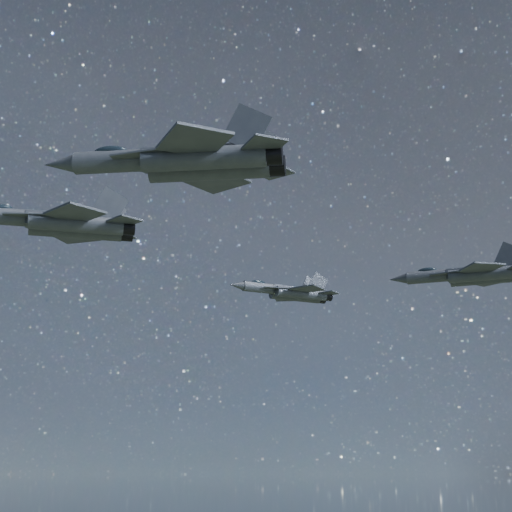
{
  "coord_description": "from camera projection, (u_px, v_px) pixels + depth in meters",
  "views": [
    {
      "loc": [
        -5.09,
        -77.3,
        135.7
      ],
      "look_at": [
        0.88,
        -2.23,
        156.73
      ],
      "focal_mm": 55.0,
      "sensor_mm": 36.0,
      "label": 1
    }
  ],
  "objects": [
    {
      "name": "jet_lead",
      "position": [
        61.0,
        223.0,
        73.73
      ],
      "size": [
        18.31,
        12.67,
        4.6
      ],
      "rotation": [
        0.0,
        0.0,
        0.17
      ],
      "color": "#333840"
    },
    {
      "name": "jet_slot",
      "position": [
        473.0,
        275.0,
        81.05
      ],
      "size": [
        14.87,
        9.74,
        3.83
      ],
      "rotation": [
        0.0,
        0.0,
        -0.43
      ],
      "color": "#333840"
    },
    {
      "name": "jet_right",
      "position": [
        187.0,
        161.0,
        56.0
      ],
      "size": [
        18.62,
        12.79,
        4.67
      ],
      "rotation": [
        0.0,
        0.0,
        -0.2
      ],
      "color": "#333840"
    },
    {
      "name": "jet_left",
      "position": [
        290.0,
        292.0,
        103.05
      ],
      "size": [
        14.96,
        9.96,
        3.8
      ],
      "rotation": [
        0.0,
        0.0,
        0.36
      ],
      "color": "#333840"
    }
  ]
}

